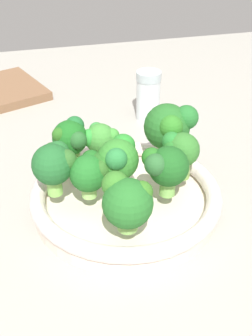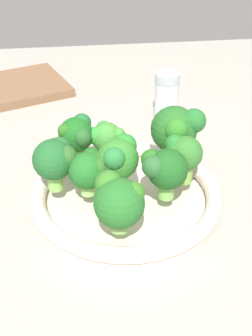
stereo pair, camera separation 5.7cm
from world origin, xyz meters
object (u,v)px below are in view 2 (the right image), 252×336
at_px(broccoli_floret_7, 183,154).
at_px(broccoli_floret_8, 176,129).
at_px(broccoli_floret_4, 119,201).
at_px(broccoli_floret_6, 55,158).
at_px(broccoli_floret_1, 77,135).
at_px(broccoli_floret_5, 106,137).
at_px(bowl, 126,199).
at_px(broccoli_floret_2, 164,169).
at_px(broccoli_floret_3, 118,158).
at_px(broccoli_floret_0, 90,169).
at_px(pepper_shaker, 167,97).
at_px(cutting_board, 1,90).

xyz_separation_m(broccoli_floret_7, broccoli_floret_8, (-0.00, -0.05, 0.01)).
distance_m(broccoli_floret_4, broccoli_floret_6, 0.11).
relative_size(broccoli_floret_1, broccoli_floret_5, 1.18).
bearing_deg(broccoli_floret_6, bowl, 171.10).
height_order(broccoli_floret_2, broccoli_floret_6, broccoli_floret_6).
bearing_deg(broccoli_floret_5, broccoli_floret_7, 145.27).
distance_m(broccoli_floret_3, broccoli_floret_7, 0.08).
distance_m(broccoli_floret_0, broccoli_floret_2, 0.09).
bearing_deg(broccoli_floret_3, broccoli_floret_1, -55.02).
bearing_deg(broccoli_floret_2, broccoli_floret_5, -57.78).
relative_size(broccoli_floret_4, broccoli_floret_8, 0.84).
distance_m(broccoli_floret_2, broccoli_floret_5, 0.11).
distance_m(broccoli_floret_4, broccoli_floret_5, 0.14).
height_order(broccoli_floret_0, pepper_shaker, broccoli_floret_0).
bearing_deg(broccoli_floret_2, broccoli_floret_4, 39.64).
distance_m(broccoli_floret_1, broccoli_floret_5, 0.04).
xyz_separation_m(broccoli_floret_4, pepper_shaker, (-0.12, -0.32, -0.03)).
xyz_separation_m(broccoli_floret_2, broccoli_floret_5, (0.06, -0.10, -0.01)).
height_order(broccoli_floret_4, broccoli_floret_8, broccoli_floret_8).
bearing_deg(broccoli_floret_7, broccoli_floret_6, -1.41).
xyz_separation_m(broccoli_floret_1, broccoli_floret_6, (0.03, 0.06, 0.00)).
bearing_deg(cutting_board, broccoli_floret_1, 113.79).
xyz_separation_m(broccoli_floret_5, cutting_board, (0.18, -0.32, -0.06)).
distance_m(broccoli_floret_0, broccoli_floret_4, 0.08).
bearing_deg(broccoli_floret_6, broccoli_floret_8, -163.82).
bearing_deg(broccoli_floret_5, bowl, 104.15).
height_order(broccoli_floret_5, pepper_shaker, broccoli_floret_5).
bearing_deg(broccoli_floret_5, broccoli_floret_0, 70.73).
xyz_separation_m(broccoli_floret_1, cutting_board, (0.14, -0.32, -0.07)).
relative_size(broccoli_floret_2, cutting_board, 0.27).
xyz_separation_m(cutting_board, pepper_shaker, (-0.30, 0.14, 0.04)).
xyz_separation_m(broccoli_floret_8, pepper_shaker, (-0.03, -0.18, -0.04)).
distance_m(broccoli_floret_3, broccoli_floret_4, 0.08).
height_order(broccoli_floret_1, pepper_shaker, broccoli_floret_1).
distance_m(broccoli_floret_5, cutting_board, 0.37).
distance_m(broccoli_floret_2, broccoli_floret_8, 0.09).
bearing_deg(broccoli_floret_5, broccoli_floret_6, 41.53).
relative_size(broccoli_floret_7, pepper_shaker, 0.73).
xyz_separation_m(broccoli_floret_0, broccoli_floret_3, (-0.04, -0.01, 0.01)).
height_order(broccoli_floret_6, pepper_shaker, broccoli_floret_6).
bearing_deg(broccoli_floret_3, cutting_board, -64.04).
bearing_deg(bowl, broccoli_floret_6, -8.90).
height_order(bowl, broccoli_floret_5, broccoli_floret_5).
bearing_deg(broccoli_floret_1, broccoli_floret_5, -179.53).
bearing_deg(broccoli_floret_8, broccoli_floret_6, 16.18).
bearing_deg(cutting_board, broccoli_floret_2, 120.08).
height_order(broccoli_floret_3, broccoli_floret_6, broccoli_floret_3).
height_order(broccoli_floret_0, broccoli_floret_5, broccoli_floret_0).
bearing_deg(broccoli_floret_1, broccoli_floret_6, 64.69).
bearing_deg(broccoli_floret_3, broccoli_floret_2, 152.06).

